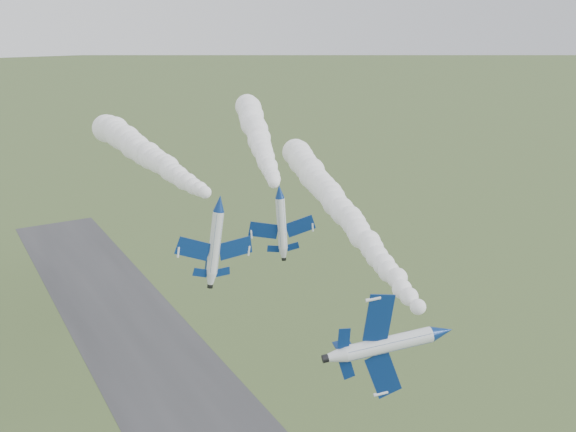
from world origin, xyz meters
The scene contains 6 objects.
jet_lead centered at (9.80, -9.05, 35.58)m, with size 6.90×13.69×11.45m.
smoke_trail_jet_lead centered at (21.49, 27.04, 37.67)m, with size 5.33×68.80×5.33m, color white, non-canonical shape.
jet_pair_left centered at (-0.19, 23.42, 42.35)m, with size 10.86×13.16×3.49m.
smoke_trail_jet_pair_left centered at (0.24, 55.46, 43.07)m, with size 5.78×58.14×5.78m, color white, non-canonical shape.
jet_pair_right centered at (9.55, 24.54, 42.38)m, with size 9.69×11.18×2.87m.
smoke_trail_jet_pair_right centered at (22.58, 56.25, 43.76)m, with size 5.64×63.90×5.64m, color white, non-canonical shape.
Camera 1 is at (-33.06, -51.89, 66.86)m, focal length 40.00 mm.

